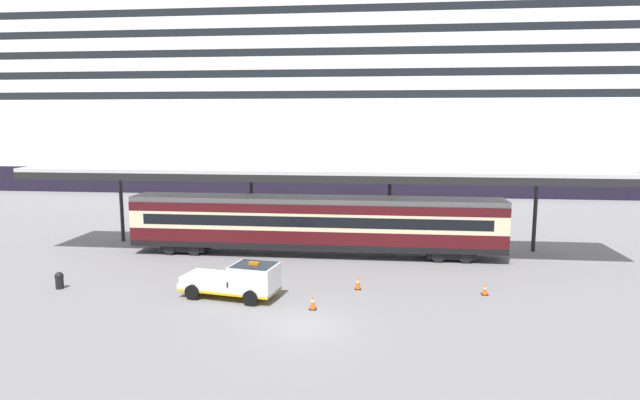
{
  "coord_description": "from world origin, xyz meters",
  "views": [
    {
      "loc": [
        3.33,
        -23.44,
        9.35
      ],
      "look_at": [
        -0.34,
        9.24,
        4.5
      ],
      "focal_mm": 30.24,
      "sensor_mm": 36.0,
      "label": 1
    }
  ],
  "objects_px": {
    "service_truck": "(238,280)",
    "traffic_cone_mid": "(313,302)",
    "train_carriage": "(315,223)",
    "quay_bollard": "(59,280)",
    "traffic_cone_near": "(358,283)",
    "cruise_ship": "(311,95)",
    "traffic_cone_far": "(485,289)"
  },
  "relations": [
    {
      "from": "cruise_ship",
      "to": "traffic_cone_mid",
      "type": "bearing_deg",
      "value": -82.53
    },
    {
      "from": "cruise_ship",
      "to": "traffic_cone_mid",
      "type": "xyz_separation_m",
      "value": [
        7.32,
        -55.82,
        -12.73
      ]
    },
    {
      "from": "cruise_ship",
      "to": "quay_bollard",
      "type": "xyz_separation_m",
      "value": [
        -7.26,
        -54.06,
        -12.59
      ]
    },
    {
      "from": "service_truck",
      "to": "traffic_cone_far",
      "type": "distance_m",
      "value": 13.31
    },
    {
      "from": "traffic_cone_far",
      "to": "quay_bollard",
      "type": "distance_m",
      "value": 23.61
    },
    {
      "from": "traffic_cone_far",
      "to": "quay_bollard",
      "type": "xyz_separation_m",
      "value": [
        -23.56,
        -1.54,
        0.2
      ]
    },
    {
      "from": "train_carriage",
      "to": "traffic_cone_near",
      "type": "relative_size",
      "value": 32.83
    },
    {
      "from": "traffic_cone_far",
      "to": "traffic_cone_mid",
      "type": "bearing_deg",
      "value": -159.79
    },
    {
      "from": "train_carriage",
      "to": "quay_bollard",
      "type": "distance_m",
      "value": 16.32
    },
    {
      "from": "train_carriage",
      "to": "cruise_ship",
      "type": "bearing_deg",
      "value": 97.74
    },
    {
      "from": "service_truck",
      "to": "traffic_cone_mid",
      "type": "distance_m",
      "value": 4.44
    },
    {
      "from": "service_truck",
      "to": "traffic_cone_mid",
      "type": "xyz_separation_m",
      "value": [
        4.17,
        -1.38,
        -0.61
      ]
    },
    {
      "from": "traffic_cone_near",
      "to": "quay_bollard",
      "type": "height_order",
      "value": "quay_bollard"
    },
    {
      "from": "traffic_cone_near",
      "to": "traffic_cone_mid",
      "type": "height_order",
      "value": "traffic_cone_near"
    },
    {
      "from": "traffic_cone_mid",
      "to": "traffic_cone_far",
      "type": "relative_size",
      "value": 1.19
    },
    {
      "from": "train_carriage",
      "to": "traffic_cone_mid",
      "type": "height_order",
      "value": "train_carriage"
    },
    {
      "from": "traffic_cone_mid",
      "to": "traffic_cone_far",
      "type": "height_order",
      "value": "traffic_cone_mid"
    },
    {
      "from": "traffic_cone_far",
      "to": "cruise_ship",
      "type": "bearing_deg",
      "value": 107.25
    },
    {
      "from": "cruise_ship",
      "to": "traffic_cone_near",
      "type": "xyz_separation_m",
      "value": [
        9.43,
        -52.33,
        -12.72
      ]
    },
    {
      "from": "traffic_cone_mid",
      "to": "service_truck",
      "type": "bearing_deg",
      "value": 161.72
    },
    {
      "from": "cruise_ship",
      "to": "traffic_cone_near",
      "type": "relative_size",
      "value": 208.83
    },
    {
      "from": "cruise_ship",
      "to": "quay_bollard",
      "type": "bearing_deg",
      "value": -97.65
    },
    {
      "from": "service_truck",
      "to": "traffic_cone_mid",
      "type": "height_order",
      "value": "service_truck"
    },
    {
      "from": "traffic_cone_near",
      "to": "quay_bollard",
      "type": "xyz_separation_m",
      "value": [
        -16.69,
        -1.73,
        0.13
      ]
    },
    {
      "from": "cruise_ship",
      "to": "service_truck",
      "type": "bearing_deg",
      "value": -86.69
    },
    {
      "from": "train_carriage",
      "to": "traffic_cone_mid",
      "type": "xyz_separation_m",
      "value": [
        1.23,
        -10.98,
        -1.94
      ]
    },
    {
      "from": "cruise_ship",
      "to": "traffic_cone_near",
      "type": "distance_m",
      "value": 54.67
    },
    {
      "from": "traffic_cone_near",
      "to": "traffic_cone_mid",
      "type": "distance_m",
      "value": 4.08
    },
    {
      "from": "service_truck",
      "to": "quay_bollard",
      "type": "distance_m",
      "value": 10.42
    },
    {
      "from": "traffic_cone_mid",
      "to": "cruise_ship",
      "type": "bearing_deg",
      "value": 97.47
    },
    {
      "from": "cruise_ship",
      "to": "traffic_cone_far",
      "type": "relative_size",
      "value": 253.67
    },
    {
      "from": "train_carriage",
      "to": "traffic_cone_far",
      "type": "bearing_deg",
      "value": -36.91
    }
  ]
}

